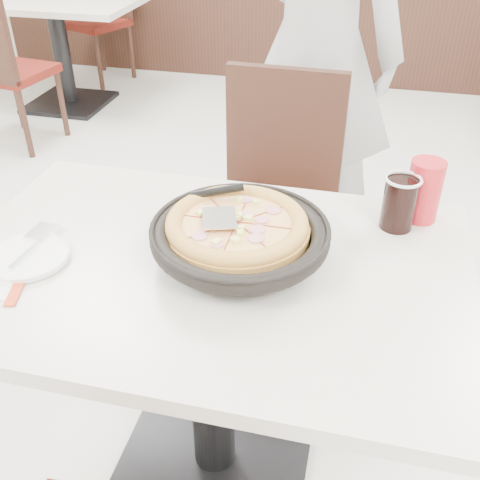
% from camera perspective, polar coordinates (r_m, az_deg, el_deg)
% --- Properties ---
extents(floor, '(7.00, 7.00, 0.00)m').
position_cam_1_polar(floor, '(1.90, 0.76, -18.99)').
color(floor, '#AAAAA5').
rests_on(floor, ground).
extents(wainscot_back, '(5.90, 0.03, 1.10)m').
position_cam_1_polar(wainscot_back, '(4.70, 11.02, 21.63)').
color(wainscot_back, black).
rests_on(wainscot_back, floor).
extents(main_table, '(1.30, 0.95, 0.75)m').
position_cam_1_polar(main_table, '(1.54, -2.88, -13.56)').
color(main_table, silver).
rests_on(main_table, floor).
extents(chair_far, '(0.43, 0.43, 0.95)m').
position_cam_1_polar(chair_far, '(1.97, 3.13, 2.16)').
color(chair_far, black).
rests_on(chair_far, floor).
extents(trivet, '(0.15, 0.15, 0.04)m').
position_cam_1_polar(trivet, '(1.31, 1.03, -0.80)').
color(trivet, black).
rests_on(trivet, main_table).
extents(pizza_pan, '(0.38, 0.38, 0.01)m').
position_cam_1_polar(pizza_pan, '(1.28, 0.00, -0.30)').
color(pizza_pan, black).
rests_on(pizza_pan, trivet).
extents(pizza, '(0.38, 0.38, 0.02)m').
position_cam_1_polar(pizza, '(1.29, -0.31, 1.03)').
color(pizza, '#C79347').
rests_on(pizza, pizza_pan).
extents(pizza_server, '(0.10, 0.11, 0.00)m').
position_cam_1_polar(pizza_server, '(1.28, -2.12, 2.28)').
color(pizza_server, silver).
rests_on(pizza_server, pizza).
extents(side_plate, '(0.21, 0.21, 0.01)m').
position_cam_1_polar(side_plate, '(1.38, -20.72, -1.63)').
color(side_plate, white).
rests_on(side_plate, napkin).
extents(fork, '(0.03, 0.15, 0.00)m').
position_cam_1_polar(fork, '(1.39, -20.45, -0.90)').
color(fork, silver).
rests_on(fork, side_plate).
extents(cola_glass, '(0.09, 0.09, 0.13)m').
position_cam_1_polar(cola_glass, '(1.44, 15.85, 3.51)').
color(cola_glass, black).
rests_on(cola_glass, main_table).
extents(red_cup, '(0.10, 0.10, 0.16)m').
position_cam_1_polar(red_cup, '(1.49, 18.18, 4.79)').
color(red_cup, '#B21A22').
rests_on(red_cup, main_table).
extents(diner_person, '(0.77, 0.61, 1.85)m').
position_cam_1_polar(diner_person, '(2.26, 7.73, 18.58)').
color(diner_person, '#AEAFB3').
rests_on(diner_person, floor).
extents(bg_table_left, '(1.28, 0.92, 0.75)m').
position_cam_1_polar(bg_table_left, '(4.41, -17.66, 17.58)').
color(bg_table_left, silver).
rests_on(bg_table_left, floor).
extents(bg_chair_left_near, '(0.48, 0.48, 0.95)m').
position_cam_1_polar(bg_chair_left_near, '(3.81, -22.19, 15.84)').
color(bg_chair_left_near, black).
rests_on(bg_chair_left_near, floor).
extents(bg_chair_left_far, '(0.54, 0.54, 0.95)m').
position_cam_1_polar(bg_chair_left_far, '(4.90, -14.47, 20.83)').
color(bg_chair_left_far, black).
rests_on(bg_chair_left_far, floor).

